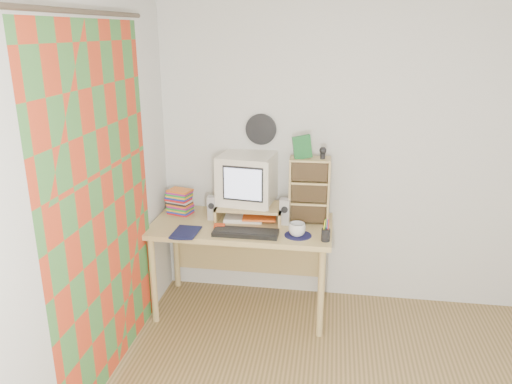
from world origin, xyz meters
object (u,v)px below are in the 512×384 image
(crt_monitor, at_px, (246,180))
(cd_rack, at_px, (309,190))
(dvd_stack, at_px, (179,198))
(mug, at_px, (297,230))
(desk, at_px, (243,236))
(keyboard, at_px, (246,233))
(diary, at_px, (174,230))

(crt_monitor, distance_m, cd_rack, 0.50)
(dvd_stack, distance_m, cd_rack, 1.06)
(dvd_stack, xyz_separation_m, cd_rack, (1.05, -0.02, 0.13))
(crt_monitor, bearing_deg, mug, -30.07)
(desk, bearing_deg, cd_rack, 6.94)
(keyboard, height_order, diary, diary)
(desk, bearing_deg, mug, -28.35)
(cd_rack, xyz_separation_m, mug, (-0.07, -0.30, -0.21))
(desk, relative_size, mug, 11.13)
(desk, bearing_deg, diary, -144.60)
(desk, relative_size, cd_rack, 2.72)
(keyboard, height_order, cd_rack, cd_rack)
(dvd_stack, relative_size, diary, 1.18)
(desk, distance_m, keyboard, 0.32)
(dvd_stack, xyz_separation_m, mug, (0.99, -0.32, -0.08))
(crt_monitor, height_order, dvd_stack, crt_monitor)
(dvd_stack, height_order, cd_rack, cd_rack)
(dvd_stack, bearing_deg, cd_rack, 14.26)
(crt_monitor, bearing_deg, diary, -131.82)
(desk, xyz_separation_m, crt_monitor, (0.01, 0.09, 0.45))
(diary, bearing_deg, desk, 36.76)
(keyboard, xyz_separation_m, mug, (0.37, 0.04, 0.03))
(desk, xyz_separation_m, dvd_stack, (-0.54, 0.08, 0.27))
(keyboard, distance_m, dvd_stack, 0.72)
(cd_rack, relative_size, mug, 4.08)
(dvd_stack, xyz_separation_m, diary, (0.08, -0.41, -0.11))
(cd_rack, bearing_deg, dvd_stack, 177.16)
(mug, distance_m, diary, 0.91)
(cd_rack, relative_size, diary, 2.31)
(crt_monitor, height_order, diary, crt_monitor)
(desk, distance_m, dvd_stack, 0.61)
(dvd_stack, bearing_deg, mug, -2.76)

